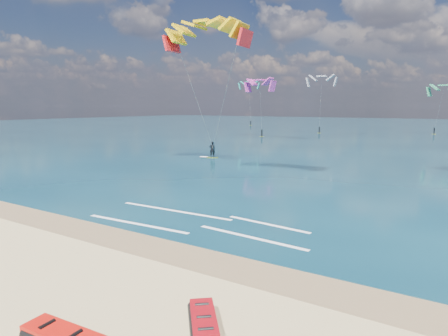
{
  "coord_description": "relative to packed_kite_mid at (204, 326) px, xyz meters",
  "views": [
    {
      "loc": [
        13.76,
        -9.49,
        6.12
      ],
      "look_at": [
        2.6,
        8.0,
        2.89
      ],
      "focal_mm": 32.0,
      "sensor_mm": 36.0,
      "label": 1
    }
  ],
  "objects": [
    {
      "name": "kitesurfer_main",
      "position": [
        -17.86,
        26.25,
        7.77
      ],
      "size": [
        12.13,
        9.89,
        15.3
      ],
      "rotation": [
        0.0,
        0.0,
        0.48
      ],
      "color": "#97BE16",
      "rests_on": "sea"
    },
    {
      "name": "shoreline_foam",
      "position": [
        -6.02,
        7.98,
        0.04
      ],
      "size": [
        12.88,
        4.26,
        0.01
      ],
      "color": "white",
      "rests_on": "ground"
    },
    {
      "name": "sea",
      "position": [
        -7.68,
        105.02,
        0.02
      ],
      "size": [
        320.0,
        200.0,
        0.04
      ],
      "primitive_type": "cube",
      "color": "#0A2B3B",
      "rests_on": "ground"
    },
    {
      "name": "ground",
      "position": [
        -7.68,
        41.02,
        0.0
      ],
      "size": [
        320.0,
        320.0,
        0.0
      ],
      "primitive_type": "plane",
      "color": "tan",
      "rests_on": "ground"
    },
    {
      "name": "distant_kites",
      "position": [
        -18.97,
        78.94,
        5.88
      ],
      "size": [
        78.94,
        43.2,
        13.29
      ],
      "color": "#C2399E",
      "rests_on": "ground"
    },
    {
      "name": "packed_kite_mid",
      "position": [
        0.0,
        0.0,
        0.0
      ],
      "size": [
        2.21,
        2.36,
        0.37
      ],
      "primitive_type": null,
      "rotation": [
        0.0,
        0.0,
        -0.87
      ],
      "color": "#A70B14",
      "rests_on": "ground"
    },
    {
      "name": "wet_sand_strip",
      "position": [
        -7.68,
        4.02,
        0.0
      ],
      "size": [
        320.0,
        2.4,
        0.01
      ],
      "primitive_type": "cube",
      "color": "brown",
      "rests_on": "ground"
    }
  ]
}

